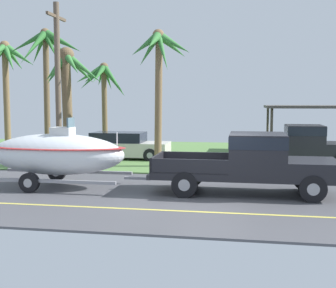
{
  "coord_description": "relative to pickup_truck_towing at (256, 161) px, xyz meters",
  "views": [
    {
      "loc": [
        1.06,
        -13.32,
        2.92
      ],
      "look_at": [
        -1.51,
        1.16,
        1.52
      ],
      "focal_mm": 47.27,
      "sensor_mm": 36.0,
      "label": 1
    }
  ],
  "objects": [
    {
      "name": "ground",
      "position": [
        -1.38,
        7.54,
        -1.08
      ],
      "size": [
        36.0,
        22.0,
        0.11
      ],
      "color": "#4C4C51"
    },
    {
      "name": "pickup_truck_towing",
      "position": [
        0.0,
        0.0,
        0.0
      ],
      "size": [
        5.97,
        2.13,
        1.93
      ],
      "color": "black",
      "rests_on": "ground"
    },
    {
      "name": "boat_on_trailer",
      "position": [
        -6.75,
        -0.0,
        0.08
      ],
      "size": [
        6.01,
        2.35,
        2.39
      ],
      "color": "gray",
      "rests_on": "ground"
    },
    {
      "name": "parked_pickup_background",
      "position": [
        2.19,
        6.25,
        -0.02
      ],
      "size": [
        5.54,
        2.0,
        1.89
      ],
      "color": "black",
      "rests_on": "ground"
    },
    {
      "name": "parked_sedan_near",
      "position": [
        -6.57,
        7.55,
        -0.39
      ],
      "size": [
        4.68,
        1.86,
        1.38
      ],
      "color": "beige",
      "rests_on": "ground"
    },
    {
      "name": "carport_awning",
      "position": [
        4.2,
        11.34,
        1.53
      ],
      "size": [
        6.98,
        4.82,
        2.73
      ],
      "color": "#4C4238",
      "rests_on": "ground"
    },
    {
      "name": "palm_tree_near_left",
      "position": [
        -10.1,
        6.51,
        4.14
      ],
      "size": [
        4.06,
        3.27,
        6.53
      ],
      "color": "brown",
      "rests_on": "ground"
    },
    {
      "name": "palm_tree_near_right",
      "position": [
        -8.77,
        11.27,
        3.04
      ],
      "size": [
        3.11,
        3.27,
        5.26
      ],
      "color": "brown",
      "rests_on": "ground"
    },
    {
      "name": "palm_tree_mid",
      "position": [
        -8.27,
        4.86,
        2.79
      ],
      "size": [
        2.96,
        3.3,
        5.38
      ],
      "color": "brown",
      "rests_on": "ground"
    },
    {
      "name": "palm_tree_far_left",
      "position": [
        -12.85,
        7.52,
        3.78
      ],
      "size": [
        2.93,
        3.66,
        6.12
      ],
      "color": "brown",
      "rests_on": "ground"
    },
    {
      "name": "palm_tree_far_right",
      "position": [
        -4.14,
        5.27,
        3.69
      ],
      "size": [
        2.72,
        2.95,
        6.12
      ],
      "color": "brown",
      "rests_on": "ground"
    },
    {
      "name": "utility_pole",
      "position": [
        -8.24,
        3.64,
        2.62
      ],
      "size": [
        0.24,
        1.8,
        7.07
      ],
      "color": "brown",
      "rests_on": "ground"
    }
  ]
}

